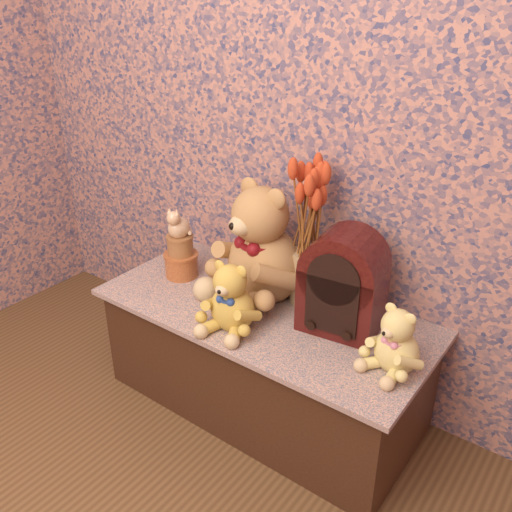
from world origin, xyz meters
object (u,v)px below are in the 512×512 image
(cathedral_radio, at_px, (343,281))
(teddy_large, at_px, (265,236))
(teddy_small, at_px, (399,336))
(biscuit_tin_lower, at_px, (181,265))
(ceramic_vase, at_px, (307,277))
(teddy_medium, at_px, (232,293))
(cat_figurine, at_px, (178,221))

(cathedral_radio, bearing_deg, teddy_large, 168.01)
(teddy_large, relative_size, teddy_small, 2.06)
(teddy_large, relative_size, biscuit_tin_lower, 3.66)
(teddy_large, xyz_separation_m, ceramic_vase, (0.16, 0.05, -0.14))
(teddy_small, bearing_deg, cathedral_radio, 175.38)
(cathedral_radio, height_order, biscuit_tin_lower, cathedral_radio)
(teddy_medium, bearing_deg, cathedral_radio, 27.66)
(ceramic_vase, height_order, biscuit_tin_lower, ceramic_vase)
(teddy_small, height_order, biscuit_tin_lower, teddy_small)
(teddy_large, distance_m, cathedral_radio, 0.35)
(cat_figurine, bearing_deg, teddy_large, 2.93)
(teddy_medium, bearing_deg, cat_figurine, 149.66)
(cat_figurine, bearing_deg, cathedral_radio, -5.62)
(ceramic_vase, distance_m, biscuit_tin_lower, 0.53)
(teddy_large, distance_m, biscuit_tin_lower, 0.41)
(teddy_large, distance_m, teddy_medium, 0.27)
(teddy_small, height_order, ceramic_vase, teddy_small)
(ceramic_vase, relative_size, cat_figurine, 1.57)
(cat_figurine, bearing_deg, biscuit_tin_lower, 0.00)
(biscuit_tin_lower, bearing_deg, teddy_medium, -22.25)
(cathedral_radio, bearing_deg, teddy_small, -29.36)
(teddy_small, bearing_deg, biscuit_tin_lower, -165.40)
(teddy_medium, height_order, cat_figurine, cat_figurine)
(teddy_large, bearing_deg, cathedral_radio, 10.99)
(cathedral_radio, relative_size, cat_figurine, 2.81)
(ceramic_vase, bearing_deg, teddy_medium, -111.71)
(teddy_large, distance_m, cat_figurine, 0.37)
(teddy_large, height_order, ceramic_vase, teddy_large)
(teddy_medium, height_order, cathedral_radio, cathedral_radio)
(teddy_medium, bearing_deg, biscuit_tin_lower, 149.66)
(cathedral_radio, height_order, cat_figurine, cathedral_radio)
(teddy_medium, xyz_separation_m, biscuit_tin_lower, (-0.40, 0.16, -0.09))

